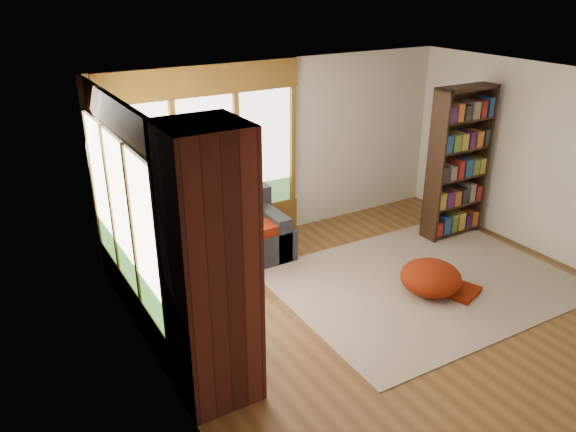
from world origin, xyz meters
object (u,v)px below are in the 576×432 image
dog_brindle (167,255)px  area_rug (423,281)px  brick_chimney (210,270)px  dog_tan (212,225)px  pouf (431,277)px  sectional_sofa (182,263)px  bookshelf (458,163)px

dog_brindle → area_rug: bearing=-126.2°
brick_chimney → dog_tan: brick_chimney is taller
pouf → dog_tan: bearing=144.0°
brick_chimney → dog_brindle: bearing=85.9°
dog_tan → dog_brindle: (-0.71, -0.35, -0.07)m
dog_tan → sectional_sofa: bearing=122.7°
sectional_sofa → dog_tan: bearing=-25.9°
sectional_sofa → dog_brindle: size_ratio=2.70×
area_rug → dog_tan: 2.81m
brick_chimney → bookshelf: brick_chimney is taller
area_rug → pouf: pouf is taller
brick_chimney → dog_tan: bearing=66.6°
bookshelf → pouf: 2.10m
brick_chimney → area_rug: bearing=9.3°
area_rug → dog_tan: (-2.31, 1.38, 0.80)m
area_rug → bookshelf: bookshelf is taller
sectional_sofa → pouf: sectional_sofa is taller
pouf → dog_brindle: size_ratio=0.92×
area_rug → dog_brindle: (-3.02, 1.03, 0.73)m
area_rug → bookshelf: size_ratio=1.62×
bookshelf → pouf: bookshelf is taller
bookshelf → dog_tan: 3.76m
brick_chimney → dog_brindle: size_ratio=3.19×
sectional_sofa → dog_tan: size_ratio=2.03×
pouf → dog_tan: size_ratio=0.70×
brick_chimney → dog_tan: (0.82, 1.89, -0.50)m
sectional_sofa → pouf: size_ratio=2.92×
bookshelf → pouf: size_ratio=2.98×
dog_tan → dog_brindle: bearing=171.6°
brick_chimney → bookshelf: 4.76m
area_rug → dog_brindle: bearing=161.2°
bookshelf → dog_brindle: (-4.43, 0.12, -0.38)m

